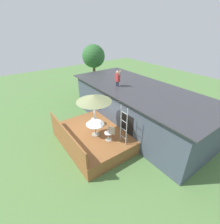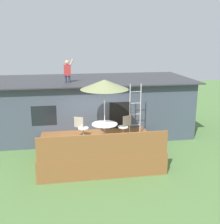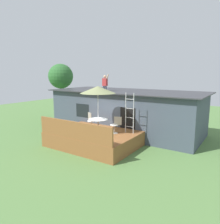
% 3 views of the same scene
% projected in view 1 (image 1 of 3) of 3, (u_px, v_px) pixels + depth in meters
% --- Properties ---
extents(ground_plane, '(40.00, 40.00, 0.00)m').
position_uv_depth(ground_plane, '(94.00, 143.00, 10.35)').
color(ground_plane, '#567F42').
extents(house, '(10.50, 4.50, 2.85)m').
position_uv_depth(house, '(137.00, 107.00, 11.51)').
color(house, '#424C5B').
rests_on(house, ground).
extents(deck, '(4.72, 3.45, 0.80)m').
position_uv_depth(deck, '(94.00, 138.00, 10.16)').
color(deck, brown).
rests_on(deck, ground).
extents(deck_railing, '(4.62, 0.08, 0.90)m').
position_uv_depth(deck_railing, '(66.00, 136.00, 8.89)').
color(deck_railing, brown).
rests_on(deck_railing, deck).
extents(patio_table, '(1.04, 1.04, 0.74)m').
position_uv_depth(patio_table, '(95.00, 126.00, 9.49)').
color(patio_table, '#A59E8C').
rests_on(patio_table, deck).
extents(patio_umbrella, '(1.90, 1.90, 2.54)m').
position_uv_depth(patio_umbrella, '(94.00, 98.00, 8.65)').
color(patio_umbrella, silver).
rests_on(patio_umbrella, deck).
extents(step_ladder, '(0.52, 0.04, 2.20)m').
position_uv_depth(step_ladder, '(124.00, 125.00, 8.63)').
color(step_ladder, silver).
rests_on(step_ladder, deck).
extents(person_figure, '(0.47, 0.20, 1.11)m').
position_uv_depth(person_figure, '(118.00, 77.00, 10.82)').
color(person_figure, '#33384C').
rests_on(person_figure, house).
extents(patio_chair_left, '(0.58, 0.44, 0.92)m').
position_uv_depth(patio_chair_left, '(94.00, 119.00, 10.43)').
color(patio_chair_left, '#A59E8C').
rests_on(patio_chair_left, deck).
extents(patio_chair_right, '(0.60, 0.44, 0.92)m').
position_uv_depth(patio_chair_right, '(109.00, 133.00, 9.09)').
color(patio_chair_right, '#A59E8C').
rests_on(patio_chair_right, deck).
extents(backyard_tree, '(2.16, 2.16, 4.84)m').
position_uv_depth(backyard_tree, '(94.00, 57.00, 15.82)').
color(backyard_tree, brown).
rests_on(backyard_tree, ground).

